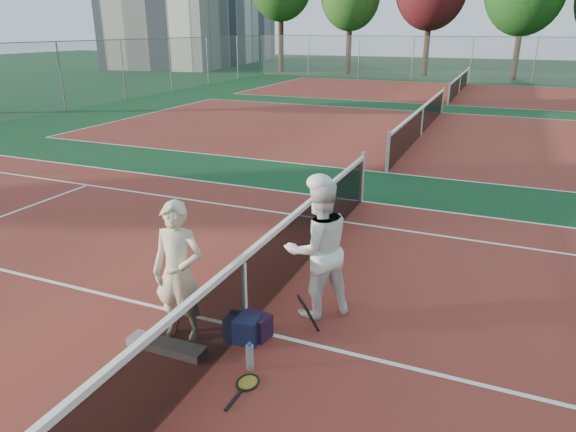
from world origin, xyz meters
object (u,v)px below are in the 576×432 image
at_px(racket_spare, 248,382).
at_px(water_bottle, 250,357).
at_px(player_b, 318,249).
at_px(sports_bag_navy, 243,329).
at_px(sports_bag_purple, 255,325).
at_px(racket_black_held, 303,315).
at_px(racket_red, 184,314).
at_px(player_a, 178,272).
at_px(net_main, 244,293).

relative_size(racket_spare, water_bottle, 2.00).
xyz_separation_m(player_b, water_bottle, (-0.27, -1.44, -0.77)).
relative_size(player_b, racket_spare, 3.07).
relative_size(sports_bag_navy, sports_bag_purple, 1.10).
xyz_separation_m(racket_black_held, racket_spare, (-0.21, -1.10, -0.26)).
height_order(player_b, racket_spare, player_b).
bearing_deg(player_b, water_bottle, 35.15).
relative_size(racket_red, racket_spare, 0.96).
bearing_deg(player_b, sports_bag_navy, 14.20).
relative_size(player_a, racket_spare, 2.90).
height_order(racket_red, sports_bag_navy, racket_red).
bearing_deg(player_a, water_bottle, -21.17).
xyz_separation_m(player_a, racket_black_held, (1.35, 0.60, -0.59)).
bearing_deg(racket_black_held, player_b, -129.80).
bearing_deg(sports_bag_navy, racket_black_held, 32.27).
distance_m(player_a, racket_black_held, 1.59).
relative_size(player_a, sports_bag_purple, 4.76).
height_order(player_a, racket_black_held, player_a).
relative_size(player_a, water_bottle, 5.80).
bearing_deg(sports_bag_purple, player_a, -157.09).
xyz_separation_m(sports_bag_navy, water_bottle, (0.33, -0.46, -0.01)).
bearing_deg(net_main, water_bottle, -59.18).
height_order(player_a, racket_red, player_a).
bearing_deg(racket_red, player_b, -19.06).
distance_m(player_a, racket_spare, 1.51).
relative_size(racket_spare, sports_bag_navy, 1.49).
distance_m(racket_black_held, sports_bag_purple, 0.60).
distance_m(net_main, water_bottle, 0.89).
distance_m(racket_black_held, sports_bag_navy, 0.75).
bearing_deg(racket_red, sports_bag_purple, -39.44).
bearing_deg(racket_spare, sports_bag_purple, 21.92).
bearing_deg(sports_bag_navy, net_main, 110.60).
height_order(sports_bag_navy, water_bottle, sports_bag_navy).
bearing_deg(racket_black_held, water_bottle, 28.16).
height_order(player_b, racket_black_held, player_b).
xyz_separation_m(racket_red, water_bottle, (1.05, -0.30, -0.14)).
height_order(player_a, racket_spare, player_a).
bearing_deg(sports_bag_purple, player_b, 58.99).
relative_size(net_main, player_b, 5.97).
height_order(racket_spare, sports_bag_navy, sports_bag_navy).
xyz_separation_m(sports_bag_purple, water_bottle, (0.23, -0.61, 0.00)).
distance_m(net_main, racket_black_held, 0.77).
xyz_separation_m(player_a, racket_red, (-0.00, 0.04, -0.58)).
bearing_deg(racket_spare, racket_black_held, -9.73).
relative_size(sports_bag_purple, water_bottle, 1.22).
distance_m(player_b, racket_red, 1.85).
height_order(player_a, water_bottle, player_a).
xyz_separation_m(net_main, sports_bag_navy, (0.09, -0.24, -0.35)).
bearing_deg(sports_bag_purple, racket_red, -159.64).
bearing_deg(racket_black_held, player_a, -18.72).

